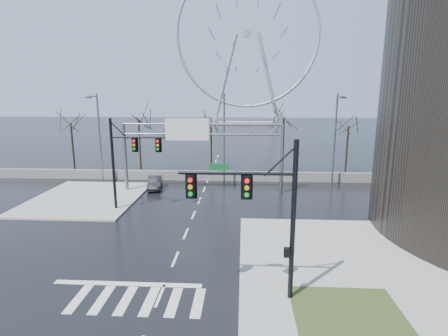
# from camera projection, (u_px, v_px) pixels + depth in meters

# --- Properties ---
(ground) EXTENTS (260.00, 260.00, 0.00)m
(ground) POSITION_uv_depth(u_px,v_px,m) (175.00, 259.00, 21.55)
(ground) COLOR black
(ground) RESTS_ON ground
(sidewalk_right_ext) EXTENTS (12.00, 10.00, 0.15)m
(sidewalk_right_ext) POSITION_uv_depth(u_px,v_px,m) (332.00, 248.00, 22.94)
(sidewalk_right_ext) COLOR gray
(sidewalk_right_ext) RESTS_ON ground
(sidewalk_far) EXTENTS (10.00, 12.00, 0.15)m
(sidewalk_far) POSITION_uv_depth(u_px,v_px,m) (87.00, 198.00, 33.85)
(sidewalk_far) COLOR gray
(sidewalk_far) RESTS_ON ground
(grass_strip) EXTENTS (5.00, 4.00, 0.02)m
(grass_strip) POSITION_uv_depth(u_px,v_px,m) (347.00, 311.00, 16.15)
(grass_strip) COLOR #2F401A
(grass_strip) RESTS_ON sidewalk_near
(barrier_wall) EXTENTS (52.00, 0.50, 1.10)m
(barrier_wall) POSITION_uv_depth(u_px,v_px,m) (208.00, 176.00, 40.96)
(barrier_wall) COLOR slate
(barrier_wall) RESTS_ON ground
(signal_mast_near) EXTENTS (5.52, 0.41, 8.00)m
(signal_mast_near) POSITION_uv_depth(u_px,v_px,m) (265.00, 206.00, 16.31)
(signal_mast_near) COLOR black
(signal_mast_near) RESTS_ON ground
(signal_mast_far) EXTENTS (4.72, 0.41, 8.00)m
(signal_mast_far) POSITION_uv_depth(u_px,v_px,m) (125.00, 156.00, 29.60)
(signal_mast_far) COLOR black
(signal_mast_far) RESTS_ON ground
(sign_gantry) EXTENTS (16.36, 0.40, 7.60)m
(sign_gantry) POSITION_uv_depth(u_px,v_px,m) (199.00, 142.00, 35.09)
(sign_gantry) COLOR slate
(sign_gantry) RESTS_ON ground
(streetlight_left) EXTENTS (0.50, 2.55, 10.00)m
(streetlight_left) POSITION_uv_depth(u_px,v_px,m) (98.00, 131.00, 38.70)
(streetlight_left) COLOR slate
(streetlight_left) RESTS_ON ground
(streetlight_mid) EXTENTS (0.50, 2.55, 10.00)m
(streetlight_mid) POSITION_uv_depth(u_px,v_px,m) (224.00, 132.00, 37.94)
(streetlight_mid) COLOR slate
(streetlight_mid) RESTS_ON ground
(streetlight_right) EXTENTS (0.50, 2.55, 10.00)m
(streetlight_right) POSITION_uv_depth(u_px,v_px,m) (336.00, 133.00, 37.29)
(streetlight_right) COLOR slate
(streetlight_right) RESTS_ON ground
(tree_far_left) EXTENTS (3.50, 3.50, 7.00)m
(tree_far_left) POSITION_uv_depth(u_px,v_px,m) (71.00, 129.00, 44.79)
(tree_far_left) COLOR black
(tree_far_left) RESTS_ON ground
(tree_left) EXTENTS (3.75, 3.75, 7.50)m
(tree_left) POSITION_uv_depth(u_px,v_px,m) (139.00, 126.00, 43.73)
(tree_left) COLOR black
(tree_left) RESTS_ON ground
(tree_center) EXTENTS (3.25, 3.25, 6.50)m
(tree_center) POSITION_uv_depth(u_px,v_px,m) (211.00, 132.00, 44.38)
(tree_center) COLOR black
(tree_center) RESTS_ON ground
(tree_right) EXTENTS (3.90, 3.90, 7.80)m
(tree_right) POSITION_uv_depth(u_px,v_px,m) (283.00, 125.00, 42.70)
(tree_right) COLOR black
(tree_right) RESTS_ON ground
(tree_far_right) EXTENTS (3.40, 3.40, 6.80)m
(tree_far_right) POSITION_uv_depth(u_px,v_px,m) (348.00, 132.00, 42.92)
(tree_far_right) COLOR black
(tree_far_right) RESTS_ON ground
(ferris_wheel) EXTENTS (45.00, 6.00, 50.91)m
(ferris_wheel) POSITION_uv_depth(u_px,v_px,m) (247.00, 40.00, 108.55)
(ferris_wheel) COLOR gray
(ferris_wheel) RESTS_ON ground
(car) EXTENTS (2.04, 4.15, 1.31)m
(car) POSITION_uv_depth(u_px,v_px,m) (155.00, 183.00, 37.38)
(car) COLOR black
(car) RESTS_ON ground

